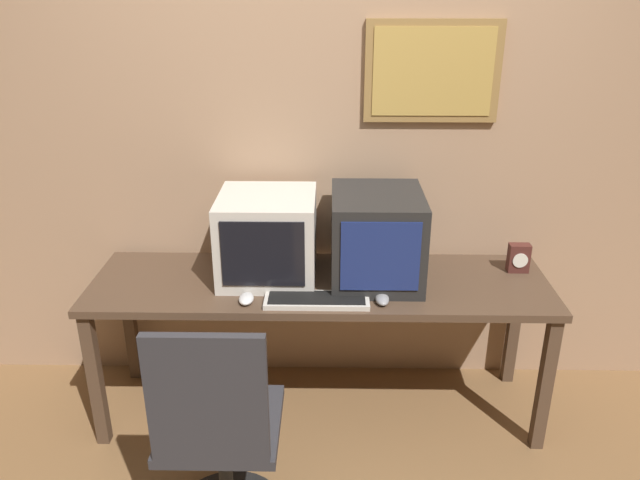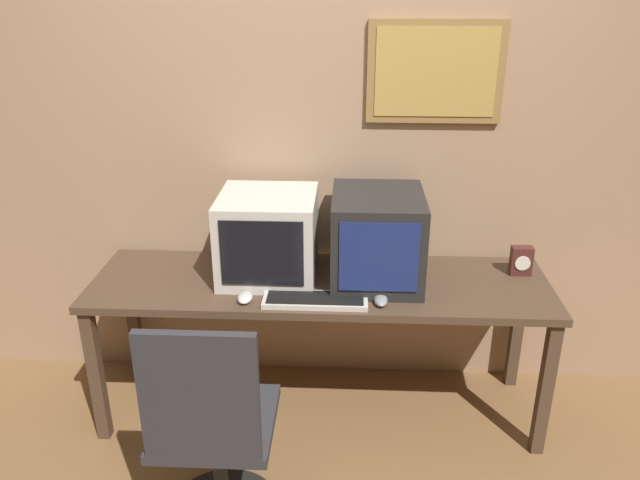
% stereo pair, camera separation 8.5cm
% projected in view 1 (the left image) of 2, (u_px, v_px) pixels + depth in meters
% --- Properties ---
extents(wall_back, '(8.00, 0.08, 2.60)m').
position_uv_depth(wall_back, '(322.00, 140.00, 3.03)').
color(wall_back, tan).
rests_on(wall_back, ground_plane).
extents(desk, '(2.13, 0.62, 0.72)m').
position_uv_depth(desk, '(320.00, 295.00, 2.94)').
color(desk, '#4C3828').
rests_on(desk, ground_plane).
extents(monitor_left, '(0.44, 0.44, 0.40)m').
position_uv_depth(monitor_left, '(268.00, 237.00, 2.89)').
color(monitor_left, beige).
rests_on(monitor_left, desk).
extents(monitor_right, '(0.41, 0.48, 0.41)m').
position_uv_depth(monitor_right, '(377.00, 237.00, 2.86)').
color(monitor_right, black).
rests_on(monitor_right, desk).
extents(keyboard_main, '(0.46, 0.15, 0.03)m').
position_uv_depth(keyboard_main, '(317.00, 300.00, 2.71)').
color(keyboard_main, beige).
rests_on(keyboard_main, desk).
extents(mouse_near_keyboard, '(0.06, 0.11, 0.04)m').
position_uv_depth(mouse_near_keyboard, '(382.00, 299.00, 2.71)').
color(mouse_near_keyboard, gray).
rests_on(mouse_near_keyboard, desk).
extents(mouse_far_corner, '(0.06, 0.10, 0.03)m').
position_uv_depth(mouse_far_corner, '(246.00, 299.00, 2.71)').
color(mouse_far_corner, silver).
rests_on(mouse_far_corner, desk).
extents(desk_clock, '(0.10, 0.06, 0.14)m').
position_uv_depth(desk_clock, '(519.00, 258.00, 2.98)').
color(desk_clock, '#4C231E').
rests_on(desk_clock, desk).
extents(office_chair, '(0.46, 0.46, 0.99)m').
position_uv_depth(office_chair, '(220.00, 445.00, 2.31)').
color(office_chair, black).
rests_on(office_chair, ground_plane).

